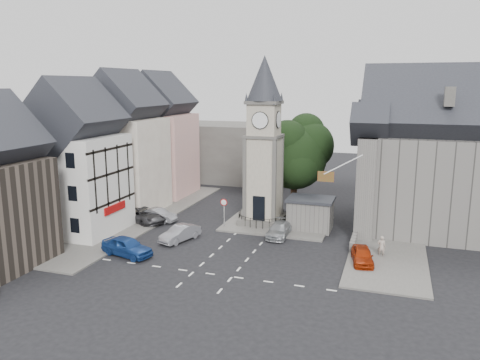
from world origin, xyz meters
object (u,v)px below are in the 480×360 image
(car_west_blue, at_px, (127,246))
(car_east_red, at_px, (362,255))
(clock_tower, at_px, (264,142))
(pedestrian, at_px, (381,247))
(stone_shelter, at_px, (310,214))

(car_west_blue, distance_m, car_east_red, 18.63)
(clock_tower, bearing_deg, pedestrian, -27.52)
(stone_shelter, distance_m, pedestrian, 8.69)
(clock_tower, xyz_separation_m, car_west_blue, (-7.97, -12.15, -7.35))
(car_east_red, bearing_deg, stone_shelter, 116.24)
(car_east_red, xyz_separation_m, pedestrian, (1.34, 1.87, 0.24))
(pedestrian, bearing_deg, car_east_red, 52.91)
(clock_tower, xyz_separation_m, car_east_red, (10.16, -7.86, -7.47))
(stone_shelter, bearing_deg, car_west_blue, -137.61)
(car_west_blue, height_order, pedestrian, pedestrian)
(clock_tower, distance_m, car_east_red, 14.86)
(clock_tower, height_order, pedestrian, clock_tower)
(car_west_blue, bearing_deg, car_east_red, -62.65)
(stone_shelter, distance_m, car_east_red, 9.16)
(car_east_red, height_order, pedestrian, pedestrian)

